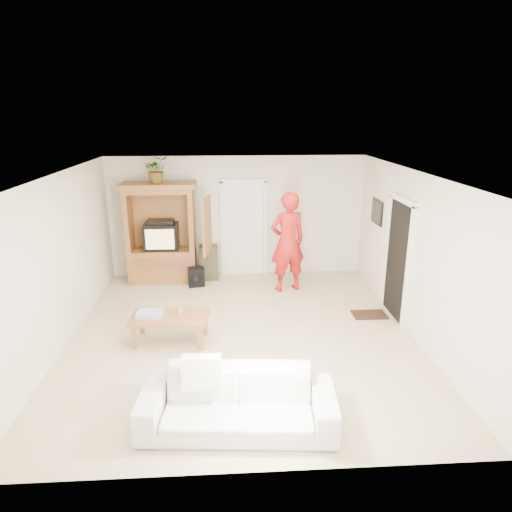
# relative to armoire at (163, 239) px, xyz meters

# --- Properties ---
(floor) EXTENTS (6.00, 6.00, 0.00)m
(floor) POSITION_rel_armoire_xyz_m (1.58, -2.66, -0.91)
(floor) COLOR tan
(floor) RESTS_ON ground
(ceiling) EXTENTS (6.00, 6.00, 0.00)m
(ceiling) POSITION_rel_armoire_xyz_m (1.58, -2.66, 1.69)
(ceiling) COLOR white
(ceiling) RESTS_ON floor
(wall_back) EXTENTS (5.50, 0.00, 5.50)m
(wall_back) POSITION_rel_armoire_xyz_m (1.58, 0.34, 0.39)
(wall_back) COLOR silver
(wall_back) RESTS_ON floor
(wall_front) EXTENTS (5.50, 0.00, 5.50)m
(wall_front) POSITION_rel_armoire_xyz_m (1.58, -5.66, 0.39)
(wall_front) COLOR silver
(wall_front) RESTS_ON floor
(wall_left) EXTENTS (0.00, 6.00, 6.00)m
(wall_left) POSITION_rel_armoire_xyz_m (-1.17, -2.66, 0.39)
(wall_left) COLOR silver
(wall_left) RESTS_ON floor
(wall_right) EXTENTS (0.00, 6.00, 6.00)m
(wall_right) POSITION_rel_armoire_xyz_m (4.33, -2.66, 0.39)
(wall_right) COLOR silver
(wall_right) RESTS_ON floor
(armoire) EXTENTS (1.82, 1.14, 2.10)m
(armoire) POSITION_rel_armoire_xyz_m (0.00, 0.00, 0.00)
(armoire) COLOR #935F2D
(armoire) RESTS_ON floor
(door_back) EXTENTS (0.85, 0.05, 2.04)m
(door_back) POSITION_rel_armoire_xyz_m (1.73, 0.31, 0.11)
(door_back) COLOR white
(door_back) RESTS_ON floor
(doorway_right) EXTENTS (0.05, 0.90, 2.04)m
(doorway_right) POSITION_rel_armoire_xyz_m (4.30, -2.06, 0.11)
(doorway_right) COLOR black
(doorway_right) RESTS_ON floor
(framed_picture) EXTENTS (0.03, 0.60, 0.48)m
(framed_picture) POSITION_rel_armoire_xyz_m (4.31, -0.76, 0.69)
(framed_picture) COLOR black
(framed_picture) RESTS_ON wall_right
(doormat) EXTENTS (0.60, 0.40, 0.02)m
(doormat) POSITION_rel_armoire_xyz_m (3.88, -2.06, -0.90)
(doormat) COLOR #382316
(doormat) RESTS_ON floor
(plant) EXTENTS (0.57, 0.53, 0.53)m
(plant) POSITION_rel_armoire_xyz_m (-0.02, -0.03, 1.46)
(plant) COLOR #4C7238
(plant) RESTS_ON armoire
(man) EXTENTS (0.84, 0.67, 2.02)m
(man) POSITION_rel_armoire_xyz_m (2.55, -0.73, 0.10)
(man) COLOR red
(man) RESTS_ON floor
(sofa) EXTENTS (2.28, 1.04, 0.65)m
(sofa) POSITION_rel_armoire_xyz_m (1.45, -4.94, -0.59)
(sofa) COLOR silver
(sofa) RESTS_ON floor
(coffee_table) EXTENTS (1.24, 0.75, 0.44)m
(coffee_table) POSITION_rel_armoire_xyz_m (0.44, -2.82, -0.52)
(coffee_table) COLOR brown
(coffee_table) RESTS_ON floor
(towel) EXTENTS (0.40, 0.31, 0.08)m
(towel) POSITION_rel_armoire_xyz_m (0.14, -2.82, -0.43)
(towel) COLOR #EC4EA1
(towel) RESTS_ON coffee_table
(candle) EXTENTS (0.08, 0.08, 0.10)m
(candle) POSITION_rel_armoire_xyz_m (0.60, -2.77, -0.42)
(candle) COLOR tan
(candle) RESTS_ON coffee_table
(backpack_black) EXTENTS (0.36, 0.25, 0.40)m
(backpack_black) POSITION_rel_armoire_xyz_m (0.70, -0.45, -0.71)
(backpack_black) COLOR black
(backpack_black) RESTS_ON floor
(backpack_olive) EXTENTS (0.41, 0.31, 0.75)m
(backpack_olive) POSITION_rel_armoire_xyz_m (0.95, -0.01, -0.53)
(backpack_olive) COLOR #47442B
(backpack_olive) RESTS_ON floor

